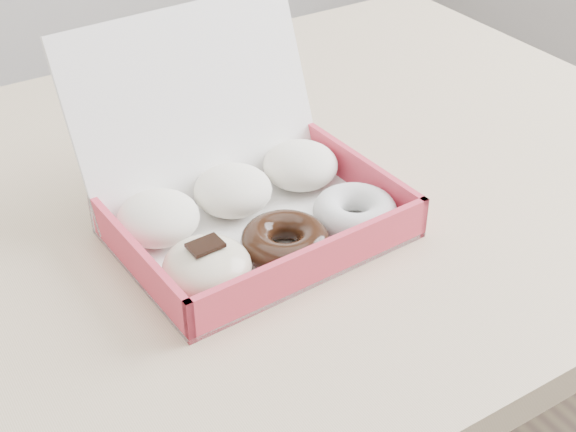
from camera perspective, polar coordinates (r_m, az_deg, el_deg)
table at (r=0.95m, az=-4.55°, el=-2.19°), size 1.20×0.80×0.75m
donut_box at (r=0.83m, az=-2.96°, el=0.99°), size 0.29×0.28×0.20m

